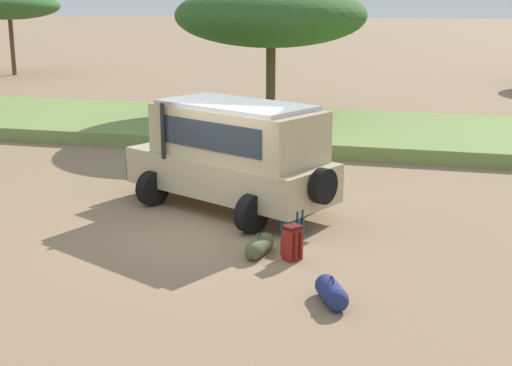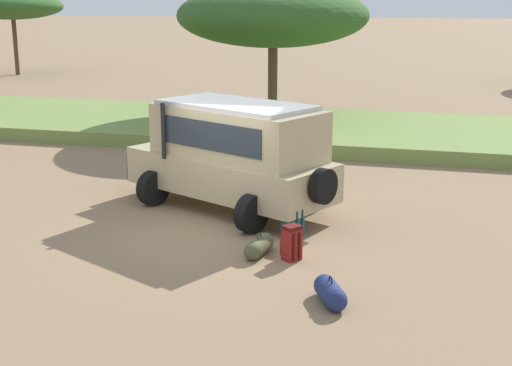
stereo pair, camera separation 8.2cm
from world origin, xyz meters
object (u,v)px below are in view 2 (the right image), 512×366
(acacia_tree_far_left, at_px, (12,6))
(acacia_tree_centre_back, at_px, (273,16))
(duffel_bag_low_black_case, at_px, (330,293))
(backpack_beside_front_wheel, at_px, (292,220))
(duffel_bag_soft_canvas, at_px, (259,246))
(backpack_cluster_center, at_px, (291,243))
(safari_vehicle, at_px, (233,153))

(acacia_tree_far_left, xyz_separation_m, acacia_tree_centre_back, (19.56, -13.23, -0.12))
(duffel_bag_low_black_case, bearing_deg, backpack_beside_front_wheel, 112.61)
(duffel_bag_low_black_case, relative_size, duffel_bag_soft_canvas, 0.99)
(duffel_bag_soft_canvas, distance_m, acacia_tree_far_left, 35.43)
(backpack_cluster_center, height_order, acacia_tree_far_left, acacia_tree_far_left)
(safari_vehicle, bearing_deg, backpack_beside_front_wheel, -40.97)
(safari_vehicle, distance_m, duffel_bag_low_black_case, 5.54)
(acacia_tree_centre_back, bearing_deg, safari_vehicle, -80.66)
(backpack_beside_front_wheel, xyz_separation_m, duffel_bag_low_black_case, (1.28, -3.07, -0.14))
(acacia_tree_far_left, bearing_deg, safari_vehicle, -48.56)
(safari_vehicle, bearing_deg, acacia_tree_centre_back, 99.34)
(backpack_cluster_center, distance_m, duffel_bag_soft_canvas, 0.66)
(backpack_beside_front_wheel, relative_size, backpack_cluster_center, 1.01)
(backpack_beside_front_wheel, height_order, acacia_tree_far_left, acacia_tree_far_left)
(backpack_cluster_center, xyz_separation_m, duffel_bag_soft_canvas, (-0.64, 0.08, -0.15))
(backpack_beside_front_wheel, xyz_separation_m, backpack_cluster_center, (0.27, -1.34, -0.01))
(duffel_bag_low_black_case, xyz_separation_m, acacia_tree_far_left, (-24.33, 28.73, 3.95))
(duffel_bag_low_black_case, height_order, acacia_tree_far_left, acacia_tree_far_left)
(backpack_beside_front_wheel, bearing_deg, backpack_cluster_center, -78.52)
(duffel_bag_low_black_case, relative_size, acacia_tree_centre_back, 0.13)
(safari_vehicle, relative_size, duffel_bag_low_black_case, 5.86)
(safari_vehicle, relative_size, duffel_bag_soft_canvas, 5.79)
(duffel_bag_soft_canvas, bearing_deg, backpack_beside_front_wheel, 73.96)
(backpack_cluster_center, bearing_deg, safari_vehicle, 124.93)
(duffel_bag_soft_canvas, xyz_separation_m, acacia_tree_centre_back, (-3.13, 13.70, 3.84))
(backpack_cluster_center, relative_size, acacia_tree_centre_back, 0.09)
(safari_vehicle, xyz_separation_m, acacia_tree_centre_back, (-1.80, 10.97, 2.72))
(backpack_beside_front_wheel, height_order, duffel_bag_low_black_case, backpack_beside_front_wheel)
(acacia_tree_centre_back, bearing_deg, acacia_tree_far_left, 145.93)
(safari_vehicle, distance_m, backpack_beside_front_wheel, 2.44)
(backpack_cluster_center, bearing_deg, duffel_bag_low_black_case, -59.80)
(duffel_bag_soft_canvas, bearing_deg, acacia_tree_centre_back, 102.88)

